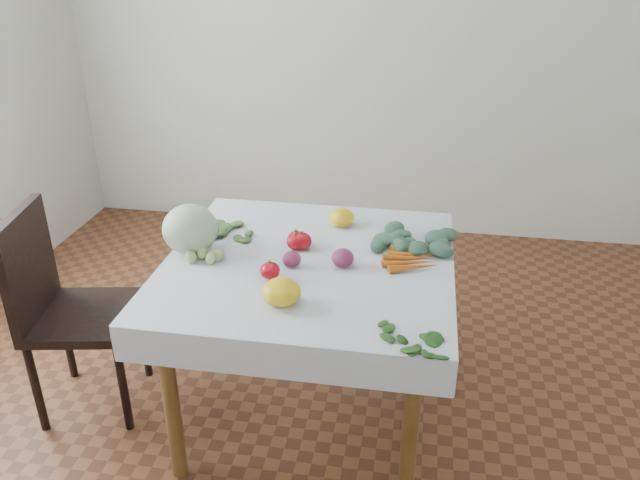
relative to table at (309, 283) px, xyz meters
The scene contains 19 objects.
ground 0.65m from the table, ahead, with size 4.00×4.00×0.00m, color brown.
back_wall 2.12m from the table, 90.00° to the left, with size 4.00×0.04×2.70m, color silver.
table is the anchor object (origin of this frame).
tablecloth 0.10m from the table, ahead, with size 1.12×1.12×0.01m, color white.
chair 1.05m from the table, behind, with size 0.49×0.49×0.93m.
cabbage 0.52m from the table, behind, with size 0.22×0.22×0.20m, color #B3C5A5.
tomato_a 0.17m from the table, 115.57° to the left, with size 0.08×0.08×0.07m, color red.
tomato_b 0.20m from the table, 121.25° to the left, with size 0.07×0.07×0.06m, color red.
tomato_c 0.24m from the table, 125.18° to the right, with size 0.07×0.07×0.07m, color red.
tomato_d 0.18m from the table, 128.43° to the left, with size 0.07×0.07×0.06m, color red.
heirloom_back 0.38m from the table, 76.68° to the left, with size 0.11×0.11×0.08m, color yellow.
heirloom_front 0.37m from the table, 95.71° to the right, with size 0.13×0.13×0.09m, color yellow.
onion_a 0.16m from the table, 132.29° to the right, with size 0.07×0.07×0.06m, color #5F1B40.
onion_b 0.20m from the table, 10.93° to the right, with size 0.09×0.09×0.07m, color #5F1B40.
tomatillo_cluster 0.43m from the table, 166.60° to the right, with size 0.12×0.12×0.05m.
carrot_bunch 0.42m from the table, ahead, with size 0.21×0.20×0.03m.
kale_bunch 0.47m from the table, 25.89° to the left, with size 0.37×0.28×0.05m.
basil_bunch 0.64m from the table, 49.58° to the right, with size 0.22×0.19×0.01m.
dill_bunch 0.44m from the table, 155.25° to the left, with size 0.22×0.19×0.02m.
Camera 1 is at (0.41, -2.13, 1.91)m, focal length 35.00 mm.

